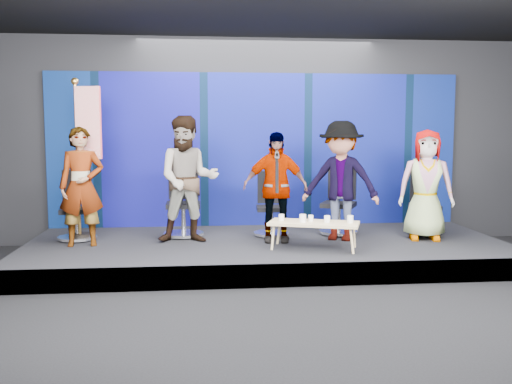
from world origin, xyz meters
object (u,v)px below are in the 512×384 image
mug_d (327,219)px  mug_e (350,219)px  panelist_c (275,187)px  coffee_table (314,224)px  panelist_a (81,187)px  panelist_e (426,185)px  mug_a (281,217)px  mug_c (311,218)px  mug_b (303,218)px  flag_stand (85,155)px  chair_e (424,213)px  chair_a (77,217)px  chair_c (271,214)px  panelist_d (341,181)px  chair_b (184,212)px  chair_d (339,211)px  panelist_b (188,179)px

mug_d → mug_e: bearing=-8.1°
panelist_c → mug_e: 1.23m
coffee_table → panelist_a: bearing=170.1°
panelist_e → mug_a: size_ratio=18.10×
panelist_e → mug_c: panelist_e is taller
coffee_table → mug_e: size_ratio=13.19×
panelist_e → coffee_table: size_ratio=1.24×
mug_b → flag_stand: size_ratio=0.05×
chair_e → mug_b: (-2.14, -1.00, 0.10)m
chair_e → chair_a: bearing=-166.2°
chair_c → panelist_d: (0.98, -0.48, 0.56)m
chair_a → coffee_table: size_ratio=0.79×
chair_b → mug_d: size_ratio=11.88×
chair_e → mug_a: bearing=-146.6°
coffee_table → mug_d: size_ratio=13.80×
coffee_table → mug_c: bearing=113.8°
chair_b → panelist_e: panelist_e is taller
panelist_c → mug_b: panelist_c is taller
chair_a → chair_d: 4.03m
chair_c → mug_c: bearing=-63.7°
chair_e → mug_b: 2.37m
chair_c → flag_stand: flag_stand is taller
panelist_e → mug_a: (-2.23, -0.37, -0.40)m
chair_b → coffee_table: 2.16m
mug_a → mug_d: size_ratio=0.95×
mug_d → coffee_table: bearing=159.7°
panelist_c → mug_b: bearing=-59.0°
panelist_b → flag_stand: bearing=170.7°
mug_d → flag_stand: 3.64m
chair_d → panelist_e: panelist_e is taller
panelist_b → mug_c: panelist_b is taller
panelist_b → chair_e: panelist_b is taller
chair_a → chair_d: chair_d is taller
mug_c → mug_a: bearing=167.9°
panelist_a → mug_b: size_ratio=15.46×
panelist_c → panelist_e: (2.27, -0.06, 0.02)m
mug_b → mug_d: (0.33, -0.06, -0.01)m
panelist_a → mug_d: size_ratio=17.57×
panelist_b → mug_d: bearing=-21.0°
flag_stand → mug_e: bearing=0.6°
panelist_a → panelist_c: panelist_a is taller
chair_a → chair_b: (1.58, 0.13, 0.03)m
panelist_c → mug_e: panelist_c is taller
panelist_b → chair_d: (2.36, 0.44, -0.56)m
chair_d → mug_e: chair_d is taller
chair_a → flag_stand: bearing=-44.0°
coffee_table → panelist_e: bearing=16.3°
chair_a → chair_b: bearing=-2.2°
chair_a → panelist_d: size_ratio=0.59×
chair_a → chair_e: (5.39, -0.04, -0.01)m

